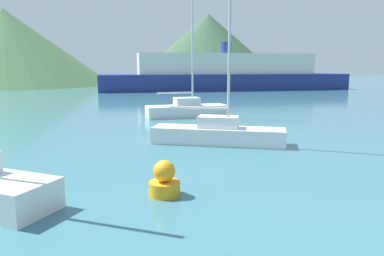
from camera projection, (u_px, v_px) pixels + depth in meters
sailboat_inner at (218, 132)px, 17.05m from camera, size 6.02×3.92×10.70m
sailboat_middle at (187, 109)px, 26.04m from camera, size 5.65×1.88×10.13m
ferry_distant at (226, 74)px, 53.93m from camera, size 36.01×8.25×6.77m
buoy_marker at (164, 181)px, 10.31m from camera, size 0.87×0.87×1.00m
hill_west at (5, 47)px, 66.94m from camera, size 37.03×37.03×13.50m
hill_central at (208, 49)px, 74.43m from camera, size 31.63×31.63×13.47m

